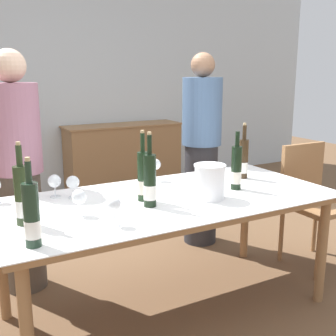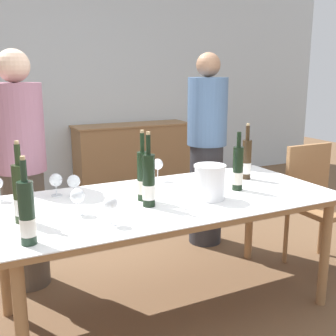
% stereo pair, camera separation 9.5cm
% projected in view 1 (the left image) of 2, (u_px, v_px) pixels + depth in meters
% --- Properties ---
extents(ground_plane, '(12.00, 12.00, 0.00)m').
position_uv_depth(ground_plane, '(168.00, 309.00, 2.67)').
color(ground_plane, brown).
extents(back_wall, '(8.00, 0.10, 2.80)m').
position_uv_depth(back_wall, '(44.00, 77.00, 4.94)').
color(back_wall, silver).
rests_on(back_wall, ground_plane).
extents(sideboard_cabinet, '(1.48, 0.46, 0.82)m').
position_uv_depth(sideboard_cabinet, '(124.00, 157.00, 5.33)').
color(sideboard_cabinet, '#996B42').
rests_on(sideboard_cabinet, ground_plane).
extents(dining_table, '(2.02, 0.96, 0.74)m').
position_uv_depth(dining_table, '(168.00, 207.00, 2.52)').
color(dining_table, '#996B42').
rests_on(dining_table, ground_plane).
extents(ice_bucket, '(0.19, 0.19, 0.20)m').
position_uv_depth(ice_bucket, '(210.00, 181.00, 2.46)').
color(ice_bucket, white).
rests_on(ice_bucket, dining_table).
extents(wine_bottle_0, '(0.07, 0.07, 0.39)m').
position_uv_depth(wine_bottle_0, '(243.00, 159.00, 2.93)').
color(wine_bottle_0, '#332314').
rests_on(wine_bottle_0, dining_table).
extents(wine_bottle_1, '(0.07, 0.07, 0.42)m').
position_uv_depth(wine_bottle_1, '(150.00, 182.00, 2.31)').
color(wine_bottle_1, black).
rests_on(wine_bottle_1, dining_table).
extents(wine_bottle_2, '(0.06, 0.06, 0.41)m').
position_uv_depth(wine_bottle_2, '(143.00, 177.00, 2.42)').
color(wine_bottle_2, black).
rests_on(wine_bottle_2, dining_table).
extents(wine_bottle_3, '(0.07, 0.07, 0.41)m').
position_uv_depth(wine_bottle_3, '(22.00, 196.00, 2.04)').
color(wine_bottle_3, '#28381E').
rests_on(wine_bottle_3, dining_table).
extents(wine_bottle_4, '(0.07, 0.07, 0.37)m').
position_uv_depth(wine_bottle_4, '(236.00, 169.00, 2.65)').
color(wine_bottle_4, black).
rests_on(wine_bottle_4, dining_table).
extents(wine_bottle_5, '(0.07, 0.07, 0.39)m').
position_uv_depth(wine_bottle_5, '(32.00, 216.00, 1.78)').
color(wine_bottle_5, '#1E3323').
rests_on(wine_bottle_5, dining_table).
extents(wine_glass_0, '(0.07, 0.07, 0.14)m').
position_uv_depth(wine_glass_0, '(114.00, 205.00, 2.03)').
color(wine_glass_0, white).
rests_on(wine_glass_0, dining_table).
extents(wine_glass_2, '(0.07, 0.07, 0.15)m').
position_uv_depth(wine_glass_2, '(155.00, 165.00, 2.86)').
color(wine_glass_2, white).
rests_on(wine_glass_2, dining_table).
extents(wine_glass_3, '(0.08, 0.08, 0.13)m').
position_uv_depth(wine_glass_3, '(73.00, 183.00, 2.48)').
color(wine_glass_3, white).
rests_on(wine_glass_3, dining_table).
extents(wine_glass_4, '(0.08, 0.08, 0.14)m').
position_uv_depth(wine_glass_4, '(79.00, 197.00, 2.17)').
color(wine_glass_4, white).
rests_on(wine_glass_4, dining_table).
extents(wine_glass_5, '(0.08, 0.08, 0.14)m').
position_uv_depth(wine_glass_5, '(54.00, 182.00, 2.49)').
color(wine_glass_5, white).
rests_on(wine_glass_5, dining_table).
extents(chair_right_end, '(0.42, 0.42, 0.92)m').
position_uv_depth(chair_right_end, '(311.00, 195.00, 3.23)').
color(chair_right_end, '#996B42').
rests_on(chair_right_end, ground_plane).
extents(person_host, '(0.33, 0.33, 1.61)m').
position_uv_depth(person_host, '(18.00, 174.00, 2.77)').
color(person_host, '#51473D').
rests_on(person_host, ground_plane).
extents(person_guest_left, '(0.33, 0.33, 1.62)m').
position_uv_depth(person_guest_left, '(201.00, 151.00, 3.56)').
color(person_guest_left, '#2D2D33').
rests_on(person_guest_left, ground_plane).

